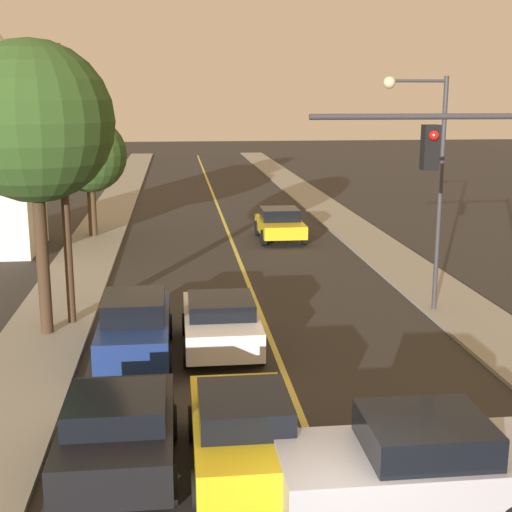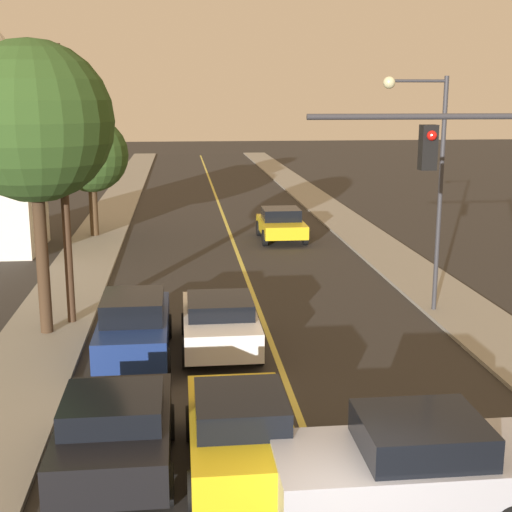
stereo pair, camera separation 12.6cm
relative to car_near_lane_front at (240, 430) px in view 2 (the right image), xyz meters
The scene contains 14 objects.
road_surface 32.89m from the car_near_lane_front, 87.49° to the left, with size 10.30×80.00×0.01m.
sidewalk_left 33.23m from the car_near_lane_front, 98.58° to the left, with size 2.50×80.00×0.12m.
sidewalk_right 33.78m from the car_near_lane_front, 76.57° to the left, with size 2.50×80.00×0.12m.
car_near_lane_front is the anchor object (origin of this frame).
car_near_lane_second 6.46m from the car_near_lane_front, 90.00° to the left, with size 2.07×4.12×1.48m.
car_outer_lane_front 2.27m from the car_near_lane_front, behind, with size 2.11×3.81×1.55m.
car_outer_lane_second 6.49m from the car_near_lane_front, 110.42° to the left, with size 1.90×4.48×1.72m.
car_far_oncoming 21.47m from the car_near_lane_front, 79.92° to the left, with size 2.09×3.96×1.51m.
car_crossing_right 3.13m from the car_near_lane_front, 31.89° to the right, with size 4.42×2.12×1.68m.
traffic_signal_mast 7.12m from the car_near_lane_front, 19.52° to the left, with size 5.58×0.42×6.47m.
streetlamp_right 11.82m from the car_near_lane_front, 54.45° to the left, with size 1.99×0.36×7.19m.
utility_pole_left 10.58m from the car_near_lane_front, 115.57° to the left, with size 1.60×0.24×8.03m.
tree_left_near 10.80m from the car_near_lane_front, 121.11° to the left, with size 4.36×4.36×8.12m.
tree_left_far 23.49m from the car_near_lane_front, 102.80° to the left, with size 3.54×3.54×5.65m.
Camera 2 is at (-2.43, -8.75, 6.74)m, focal length 50.00 mm.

